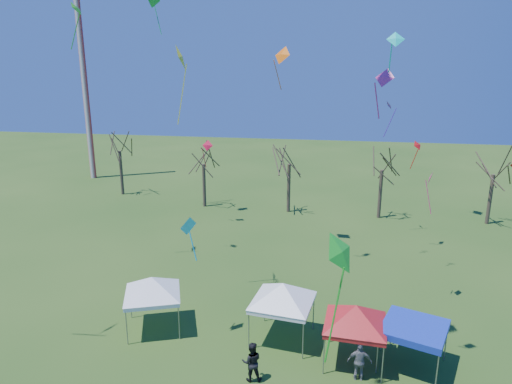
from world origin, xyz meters
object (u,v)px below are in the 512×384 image
tent_red (356,309)px  tree_0 (118,135)px  tree_3 (383,153)px  tree_4 (496,156)px  tent_white_mid (283,287)px  person_grey (360,361)px  tent_white_west (152,281)px  person_dark (252,362)px  tent_blue (414,329)px  radio_mast (84,75)px  tree_1 (203,149)px  tree_2 (289,147)px

tent_red → tree_0: bearing=133.3°
tree_3 → tree_4: tree_3 is taller
tent_white_mid → person_grey: size_ratio=2.22×
tent_white_west → person_dark: (5.86, -3.18, -1.84)m
tree_3 → tent_red: bearing=-97.4°
tree_3 → tent_blue: tree_3 is taller
tree_4 → radio_mast: bearing=167.0°
tent_white_mid → tent_blue: 6.32m
person_dark → tent_white_west: bearing=-40.9°
tent_white_mid → person_dark: bearing=-105.3°
radio_mast → tree_1: size_ratio=3.31×
tent_white_mid → tree_4: bearing=53.1°
tree_0 → tent_blue: size_ratio=2.43×
tent_white_mid → tree_2: bearing=95.4°
tent_white_mid → person_dark: (-0.93, -3.40, -1.98)m
tree_4 → tent_red: tree_4 is taller
tree_1 → tree_3: bearing=-2.1°
tree_0 → tent_white_mid: bearing=-49.8°
tent_red → tent_blue: tent_red is taller
tree_2 → tree_4: size_ratio=1.04×
tree_4 → person_dark: 29.88m
tree_2 → tent_blue: size_ratio=2.36×
radio_mast → person_grey: size_ratio=13.75×
tree_0 → tree_4: 36.36m
tree_2 → tree_4: bearing=-1.2°
tree_0 → tree_3: size_ratio=1.07×
tree_2 → tent_white_mid: 21.62m
tree_3 → tent_white_west: (-13.17, -21.14, -3.33)m
person_grey → tree_2: bearing=-77.7°
tent_white_west → tent_red: 10.36m
tree_4 → tree_2: bearing=178.8°
tree_3 → person_dark: (-7.31, -24.32, -5.16)m
radio_mast → person_grey: radio_mast is taller
radio_mast → tent_red: 45.82m
tent_blue → tree_0: bearing=136.3°
radio_mast → tree_2: radio_mast is taller
tree_3 → tent_blue: bearing=-90.6°
tent_red → tent_blue: size_ratio=1.11×
tent_white_west → tree_0: bearing=119.2°
tent_red → person_grey: bearing=-80.4°
tree_2 → tree_3: bearing=-2.3°
tent_blue → person_grey: bearing=-150.8°
tree_4 → tree_3: bearing=179.7°
tree_4 → tree_1: bearing=178.6°
tent_white_west → tree_3: bearing=58.1°
tree_2 → tree_4: 17.73m
tree_1 → tent_blue: tree_1 is taller
radio_mast → tree_2: size_ratio=3.06×
tree_2 → tent_white_mid: bearing=-84.6°
tree_4 → tent_white_west: 31.02m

